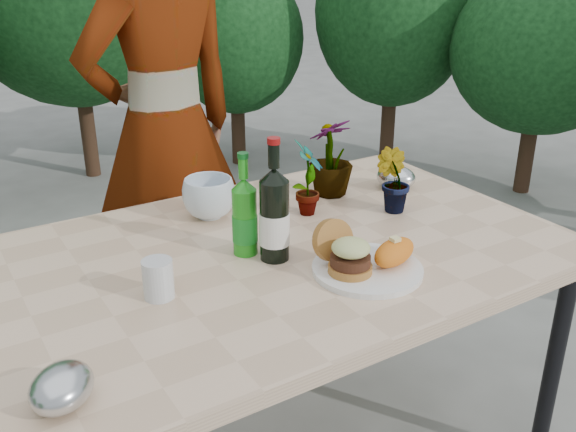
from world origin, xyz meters
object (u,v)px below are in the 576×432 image
dinner_plate (367,269)px  wine_bottle (274,216)px  patio_table (273,269)px  person (165,130)px

dinner_plate → wine_bottle: size_ratio=0.85×
dinner_plate → wine_bottle: bearing=130.4°
patio_table → person: 0.85m
dinner_plate → wine_bottle: (-0.16, 0.19, 0.11)m
patio_table → wine_bottle: (-0.02, -0.04, 0.18)m
patio_table → wine_bottle: bearing=-113.0°
wine_bottle → person: (0.05, 0.87, 0.01)m
patio_table → dinner_plate: (0.14, -0.23, 0.06)m
patio_table → wine_bottle: 0.18m
dinner_plate → person: 1.07m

